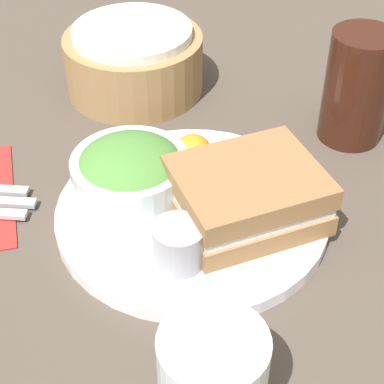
{
  "coord_description": "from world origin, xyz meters",
  "views": [
    {
      "loc": [
        -0.12,
        -0.47,
        0.44
      ],
      "look_at": [
        0.0,
        0.0,
        0.03
      ],
      "focal_mm": 60.0,
      "sensor_mm": 36.0,
      "label": 1
    }
  ],
  "objects_px": {
    "plate": "(192,212)",
    "sandwich": "(247,195)",
    "salad_bowl": "(131,171)",
    "water_glass": "(212,380)",
    "dressing_cup": "(179,245)",
    "drink_glass": "(357,87)",
    "bread_basket": "(134,60)"
  },
  "relations": [
    {
      "from": "plate",
      "to": "sandwich",
      "type": "xyz_separation_m",
      "value": [
        0.05,
        -0.03,
        0.03
      ]
    },
    {
      "from": "salad_bowl",
      "to": "water_glass",
      "type": "bearing_deg",
      "value": -87.04
    },
    {
      "from": "salad_bowl",
      "to": "plate",
      "type": "bearing_deg",
      "value": -36.57
    },
    {
      "from": "plate",
      "to": "salad_bowl",
      "type": "distance_m",
      "value": 0.07
    },
    {
      "from": "dressing_cup",
      "to": "sandwich",
      "type": "bearing_deg",
      "value": 28.62
    },
    {
      "from": "sandwich",
      "to": "drink_glass",
      "type": "relative_size",
      "value": 1.14
    },
    {
      "from": "plate",
      "to": "drink_glass",
      "type": "distance_m",
      "value": 0.24
    },
    {
      "from": "sandwich",
      "to": "water_glass",
      "type": "relative_size",
      "value": 1.65
    },
    {
      "from": "salad_bowl",
      "to": "drink_glass",
      "type": "height_order",
      "value": "drink_glass"
    },
    {
      "from": "drink_glass",
      "to": "sandwich",
      "type": "bearing_deg",
      "value": -144.1
    },
    {
      "from": "dressing_cup",
      "to": "water_glass",
      "type": "height_order",
      "value": "water_glass"
    },
    {
      "from": "plate",
      "to": "bread_basket",
      "type": "distance_m",
      "value": 0.26
    },
    {
      "from": "bread_basket",
      "to": "plate",
      "type": "bearing_deg",
      "value": -87.9
    },
    {
      "from": "sandwich",
      "to": "bread_basket",
      "type": "bearing_deg",
      "value": 101.38
    },
    {
      "from": "drink_glass",
      "to": "dressing_cup",
      "type": "bearing_deg",
      "value": -146.29
    },
    {
      "from": "water_glass",
      "to": "salad_bowl",
      "type": "bearing_deg",
      "value": 92.96
    },
    {
      "from": "dressing_cup",
      "to": "bread_basket",
      "type": "bearing_deg",
      "value": 86.5
    },
    {
      "from": "drink_glass",
      "to": "water_glass",
      "type": "bearing_deg",
      "value": -129.42
    },
    {
      "from": "drink_glass",
      "to": "bread_basket",
      "type": "bearing_deg",
      "value": 143.57
    },
    {
      "from": "salad_bowl",
      "to": "drink_glass",
      "type": "xyz_separation_m",
      "value": [
        0.27,
        0.06,
        0.03
      ]
    },
    {
      "from": "plate",
      "to": "drink_glass",
      "type": "relative_size",
      "value": 2.09
    },
    {
      "from": "dressing_cup",
      "to": "water_glass",
      "type": "distance_m",
      "value": 0.15
    },
    {
      "from": "sandwich",
      "to": "drink_glass",
      "type": "xyz_separation_m",
      "value": [
        0.17,
        0.12,
        0.02
      ]
    },
    {
      "from": "dressing_cup",
      "to": "drink_glass",
      "type": "relative_size",
      "value": 0.37
    },
    {
      "from": "sandwich",
      "to": "salad_bowl",
      "type": "relative_size",
      "value": 1.25
    },
    {
      "from": "sandwich",
      "to": "water_glass",
      "type": "height_order",
      "value": "water_glass"
    },
    {
      "from": "drink_glass",
      "to": "water_glass",
      "type": "distance_m",
      "value": 0.41
    },
    {
      "from": "salad_bowl",
      "to": "bread_basket",
      "type": "height_order",
      "value": "bread_basket"
    },
    {
      "from": "sandwich",
      "to": "bread_basket",
      "type": "relative_size",
      "value": 0.85
    },
    {
      "from": "sandwich",
      "to": "water_glass",
      "type": "xyz_separation_m",
      "value": [
        -0.09,
        -0.19,
        0.0
      ]
    },
    {
      "from": "bread_basket",
      "to": "water_glass",
      "type": "relative_size",
      "value": 1.93
    },
    {
      "from": "dressing_cup",
      "to": "bread_basket",
      "type": "relative_size",
      "value": 0.27
    }
  ]
}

